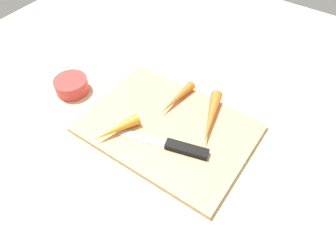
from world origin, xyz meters
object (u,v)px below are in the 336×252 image
(carrot_shortest, at_px, (117,129))
(carrot_medium, at_px, (177,98))
(small_bowl, at_px, (72,85))
(knife, at_px, (180,148))
(cutting_board, at_px, (168,128))
(carrot_longest, at_px, (211,117))

(carrot_shortest, bearing_deg, carrot_medium, -178.08)
(small_bowl, bearing_deg, knife, -1.09)
(small_bowl, bearing_deg, cutting_board, 6.61)
(cutting_board, relative_size, carrot_shortest, 3.45)
(cutting_board, relative_size, knife, 1.82)
(cutting_board, bearing_deg, carrot_longest, 42.72)
(carrot_longest, distance_m, small_bowl, 0.35)
(carrot_medium, height_order, small_bowl, same)
(knife, height_order, carrot_longest, carrot_longest)
(knife, height_order, small_bowl, small_bowl)
(carrot_longest, bearing_deg, knife, -26.26)
(carrot_shortest, bearing_deg, knife, 128.16)
(cutting_board, xyz_separation_m, carrot_shortest, (-0.08, -0.08, 0.02))
(cutting_board, relative_size, small_bowl, 4.47)
(carrot_longest, bearing_deg, carrot_shortest, -65.29)
(carrot_medium, distance_m, small_bowl, 0.26)
(cutting_board, height_order, carrot_shortest, carrot_shortest)
(cutting_board, height_order, small_bowl, small_bowl)
(carrot_medium, height_order, carrot_longest, carrot_longest)
(cutting_board, xyz_separation_m, small_bowl, (-0.27, -0.03, 0.01))
(knife, xyz_separation_m, carrot_medium, (-0.08, 0.11, 0.01))
(carrot_shortest, relative_size, carrot_longest, 0.70)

